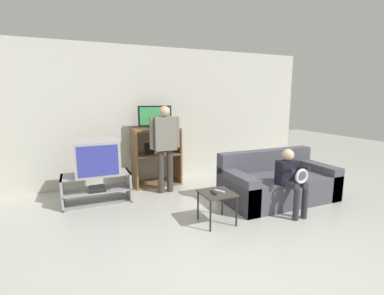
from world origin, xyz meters
The scene contains 12 objects.
ground_plane centered at (0.00, 0.00, 0.00)m, with size 18.00×18.00×0.00m, color #B7B7AD.
wall_back centered at (0.00, 3.33, 1.30)m, with size 6.40×0.06×2.60m.
tv_stand centered at (-1.38, 2.44, 0.23)m, with size 1.03×0.44×0.47m.
television_main centered at (-1.35, 2.44, 0.74)m, with size 0.65×0.59×0.53m.
media_shelf centered at (-0.24, 3.00, 0.55)m, with size 0.87×0.51×1.09m.
television_flat centered at (-0.25, 3.00, 1.28)m, with size 0.63×0.20×0.41m.
snack_table centered at (0.03, 1.06, 0.37)m, with size 0.43×0.43×0.42m.
remote_control_black centered at (-0.02, 1.05, 0.43)m, with size 0.04×0.14×0.02m, color black.
remote_control_white centered at (0.07, 1.06, 0.43)m, with size 0.04×0.14×0.02m, color silver.
couch centered at (1.36, 1.45, 0.27)m, with size 1.80×0.92×0.77m.
person_standing_adult centered at (-0.22, 2.50, 0.91)m, with size 0.53×0.20×1.51m.
person_seated_child centered at (1.14, 0.93, 0.56)m, with size 0.33×0.43×0.93m.
Camera 1 is at (-1.63, -2.02, 1.66)m, focal length 26.00 mm.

